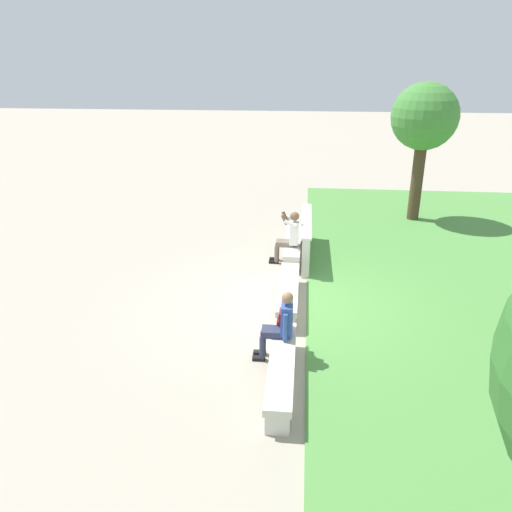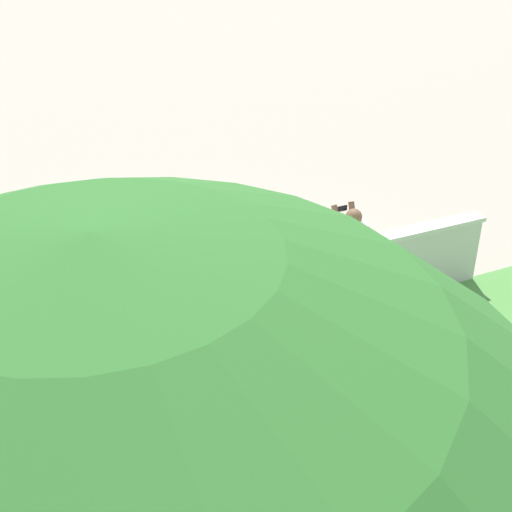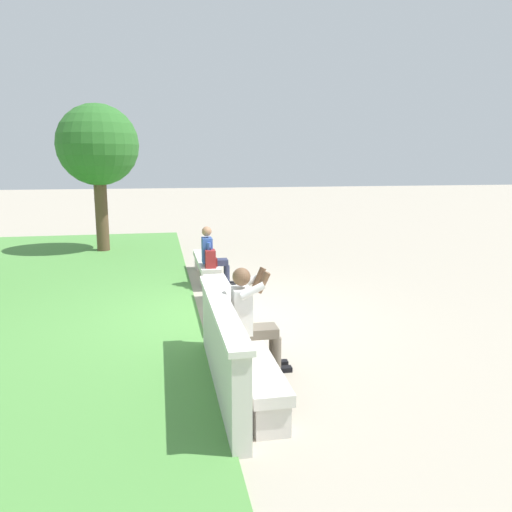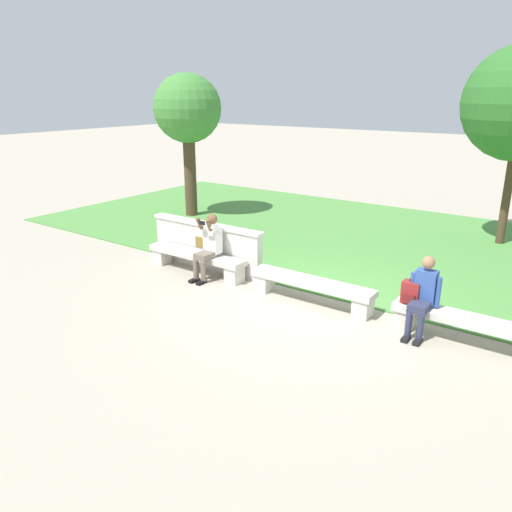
{
  "view_description": "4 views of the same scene",
  "coord_description": "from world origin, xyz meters",
  "px_view_note": "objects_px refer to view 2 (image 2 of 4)",
  "views": [
    {
      "loc": [
        9.31,
        0.25,
        4.82
      ],
      "look_at": [
        -0.37,
        -0.71,
        0.92
      ],
      "focal_mm": 35.0,
      "sensor_mm": 36.0,
      "label": 1
    },
    {
      "loc": [
        2.26,
        7.07,
        5.29
      ],
      "look_at": [
        -0.96,
        -0.04,
        0.9
      ],
      "focal_mm": 50.0,
      "sensor_mm": 36.0,
      "label": 2
    },
    {
      "loc": [
        -8.06,
        0.98,
        2.58
      ],
      "look_at": [
        -0.33,
        -0.53,
        1.07
      ],
      "focal_mm": 35.0,
      "sensor_mm": 36.0,
      "label": 3
    },
    {
      "loc": [
        4.02,
        -7.37,
        3.66
      ],
      "look_at": [
        -0.88,
        -0.47,
        0.85
      ],
      "focal_mm": 35.0,
      "sensor_mm": 36.0,
      "label": 4
    }
  ],
  "objects_px": {
    "person_photographer": "(347,245)",
    "backpack": "(35,328)",
    "person_distant": "(15,326)",
    "bench_main": "(375,268)",
    "bench_near": "(187,315)"
  },
  "relations": [
    {
      "from": "person_photographer",
      "to": "backpack",
      "type": "xyz_separation_m",
      "value": [
        4.12,
        0.07,
        -0.11
      ]
    },
    {
      "from": "person_distant",
      "to": "backpack",
      "type": "bearing_deg",
      "value": 163.28
    },
    {
      "from": "person_photographer",
      "to": "bench_main",
      "type": "bearing_deg",
      "value": 169.8
    },
    {
      "from": "bench_near",
      "to": "person_photographer",
      "type": "distance_m",
      "value": 2.36
    },
    {
      "from": "bench_main",
      "to": "backpack",
      "type": "distance_m",
      "value": 4.57
    },
    {
      "from": "person_photographer",
      "to": "person_distant",
      "type": "relative_size",
      "value": 1.05
    },
    {
      "from": "person_distant",
      "to": "backpack",
      "type": "xyz_separation_m",
      "value": [
        -0.2,
        0.06,
        -0.05
      ]
    },
    {
      "from": "bench_main",
      "to": "bench_near",
      "type": "xyz_separation_m",
      "value": [
        2.76,
        0.0,
        0.0
      ]
    },
    {
      "from": "bench_near",
      "to": "person_distant",
      "type": "relative_size",
      "value": 1.9
    },
    {
      "from": "person_photographer",
      "to": "bench_near",
      "type": "bearing_deg",
      "value": 1.92
    },
    {
      "from": "backpack",
      "to": "bench_near",
      "type": "bearing_deg",
      "value": 179.84
    },
    {
      "from": "bench_main",
      "to": "person_photographer",
      "type": "height_order",
      "value": "person_photographer"
    },
    {
      "from": "backpack",
      "to": "person_photographer",
      "type": "bearing_deg",
      "value": -178.99
    },
    {
      "from": "bench_near",
      "to": "backpack",
      "type": "xyz_separation_m",
      "value": [
        1.8,
        -0.01,
        0.31
      ]
    },
    {
      "from": "bench_near",
      "to": "person_photographer",
      "type": "height_order",
      "value": "person_photographer"
    }
  ]
}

